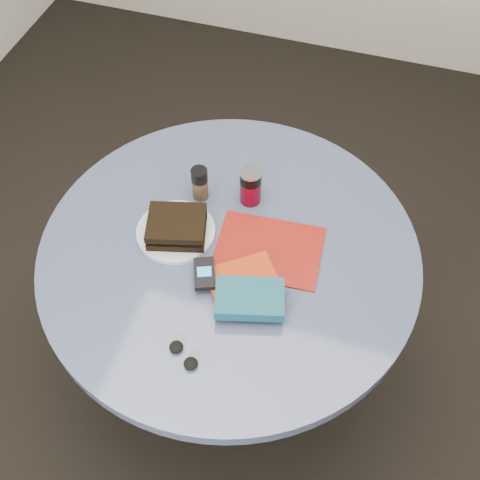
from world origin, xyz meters
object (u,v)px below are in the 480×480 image
(red_book, at_px, (242,279))
(novel, at_px, (250,299))
(sandwich, at_px, (177,227))
(plate, at_px, (176,232))
(mp3_player, at_px, (204,273))
(headphones, at_px, (183,355))
(magazine, at_px, (269,249))
(pepper_grinder, at_px, (200,183))
(soda_can, at_px, (250,186))
(table, at_px, (230,283))

(red_book, bearing_deg, novel, -95.46)
(sandwich, bearing_deg, plate, 138.54)
(novel, distance_m, mp3_player, 0.14)
(plate, bearing_deg, novel, -31.93)
(sandwich, bearing_deg, novel, -31.59)
(plate, distance_m, mp3_player, 0.17)
(plate, height_order, red_book, red_book)
(sandwich, distance_m, headphones, 0.35)
(sandwich, bearing_deg, magazine, 6.37)
(plate, height_order, pepper_grinder, pepper_grinder)
(red_book, relative_size, novel, 1.02)
(soda_can, relative_size, red_book, 0.66)
(table, height_order, novel, novel)
(red_book, height_order, mp3_player, mp3_player)
(pepper_grinder, xyz_separation_m, novel, (0.23, -0.30, -0.02))
(table, distance_m, mp3_player, 0.22)
(soda_can, bearing_deg, magazine, -57.73)
(pepper_grinder, xyz_separation_m, red_book, (0.19, -0.24, -0.04))
(plate, xyz_separation_m, mp3_player, (0.12, -0.12, 0.02))
(table, xyz_separation_m, novel, (0.10, -0.15, 0.20))
(pepper_grinder, height_order, headphones, pepper_grinder)
(table, relative_size, plate, 4.77)
(headphones, bearing_deg, novel, 58.85)
(table, bearing_deg, red_book, -54.18)
(mp3_player, xyz_separation_m, headphones, (0.02, -0.22, -0.02))
(pepper_grinder, bearing_deg, novel, -52.22)
(plate, xyz_separation_m, red_book, (0.21, -0.09, 0.01))
(novel, xyz_separation_m, mp3_player, (-0.13, 0.04, -0.01))
(soda_can, bearing_deg, red_book, -77.58)
(table, relative_size, pepper_grinder, 9.61)
(table, distance_m, plate, 0.23)
(table, bearing_deg, soda_can, 88.67)
(sandwich, xyz_separation_m, red_book, (0.21, -0.09, -0.03))
(novel, bearing_deg, headphones, -136.19)
(mp3_player, bearing_deg, pepper_grinder, 111.67)
(mp3_player, bearing_deg, headphones, -83.68)
(novel, bearing_deg, table, 108.88)
(soda_can, xyz_separation_m, novel, (0.10, -0.33, -0.02))
(plate, relative_size, magazine, 0.76)
(soda_can, xyz_separation_m, mp3_player, (-0.03, -0.29, -0.03))
(soda_can, height_order, red_book, soda_can)
(red_book, bearing_deg, mp3_player, 157.03)
(plate, relative_size, red_book, 1.24)
(soda_can, relative_size, mp3_player, 1.07)
(table, bearing_deg, plate, 177.46)
(plate, xyz_separation_m, sandwich, (0.01, -0.01, 0.03))
(novel, height_order, headphones, novel)
(magazine, distance_m, headphones, 0.37)
(sandwich, xyz_separation_m, novel, (0.24, -0.15, -0.00))
(red_book, relative_size, headphones, 1.83)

